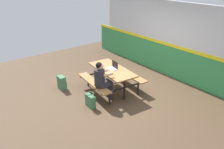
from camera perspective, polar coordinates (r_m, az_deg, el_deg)
name	(u,v)px	position (r m, az deg, el deg)	size (l,w,h in m)	color
ground_plane	(117,94)	(7.02, 1.34, -4.87)	(10.00, 10.00, 0.02)	#4C3826
accent_backdrop	(170,41)	(8.11, 14.46, 8.10)	(8.00, 0.14, 2.60)	#338C4C
picnic_table_main	(112,74)	(6.94, 0.00, 0.17)	(1.77, 1.70, 0.74)	#9E6B3D
student_nearer	(102,78)	(6.35, -2.56, -0.94)	(0.39, 0.54, 1.21)	#2D2D38
laptop_silver	(113,67)	(6.87, 0.29, 1.85)	(0.34, 0.25, 0.22)	silver
backpack_dark	(62,83)	(7.36, -12.58, -2.06)	(0.30, 0.22, 0.44)	#3F724C
tote_bag_bright	(90,101)	(6.30, -5.50, -6.61)	(0.34, 0.21, 0.43)	#3F724C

